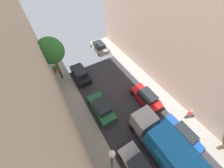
{
  "coord_description": "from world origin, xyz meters",
  "views": [
    {
      "loc": [
        -5.44,
        0.87,
        13.81
      ],
      "look_at": [
        0.33,
        10.38,
        0.5
      ],
      "focal_mm": 20.26,
      "sensor_mm": 36.0,
      "label": 1
    }
  ],
  "objects": [
    {
      "name": "parked_car_left_3",
      "position": [
        -2.7,
        7.77,
        0.72
      ],
      "size": [
        1.78,
        4.2,
        1.57
      ],
      "color": "#1E6638",
      "rests_on": "ground"
    },
    {
      "name": "parked_car_right_3",
      "position": [
        2.7,
        18.78,
        0.72
      ],
      "size": [
        1.78,
        4.2,
        1.57
      ],
      "color": "gray",
      "rests_on": "ground"
    },
    {
      "name": "parked_car_left_2",
      "position": [
        -2.7,
        0.83,
        0.72
      ],
      "size": [
        1.78,
        4.2,
        1.57
      ],
      "color": "silver",
      "rests_on": "ground"
    },
    {
      "name": "delivery_truck",
      "position": [
        0.0,
        1.18,
        1.79
      ],
      "size": [
        2.26,
        6.6,
        3.38
      ],
      "color": "#4C4C51",
      "rests_on": "ground"
    },
    {
      "name": "parked_car_right_1",
      "position": [
        2.7,
        0.89,
        0.72
      ],
      "size": [
        1.78,
        4.2,
        1.57
      ],
      "color": "#194799",
      "rests_on": "ground"
    },
    {
      "name": "lamp_post",
      "position": [
        -4.6,
        2.27,
        3.68
      ],
      "size": [
        0.44,
        0.44,
        5.34
      ],
      "color": "#333338",
      "rests_on": "sidewalk_left"
    },
    {
      "name": "parked_car_right_2",
      "position": [
        2.7,
        6.17,
        0.72
      ],
      "size": [
        1.78,
        4.2,
        1.57
      ],
      "color": "red",
      "rests_on": "ground"
    },
    {
      "name": "parked_car_left_4",
      "position": [
        -2.7,
        14.24,
        0.72
      ],
      "size": [
        1.78,
        4.2,
        1.57
      ],
      "color": "black",
      "rests_on": "ground"
    },
    {
      "name": "street_tree_0",
      "position": [
        -5.12,
        15.51,
        4.79
      ],
      "size": [
        3.22,
        3.22,
        6.28
      ],
      "color": "brown",
      "rests_on": "sidewalk_left"
    },
    {
      "name": "ground",
      "position": [
        0.0,
        0.0,
        0.0
      ],
      "size": [
        32.0,
        32.0,
        0.0
      ],
      "primitive_type": "plane",
      "color": "#2D2D33"
    },
    {
      "name": "pedestrian",
      "position": [
        5.11,
        1.93,
        1.07
      ],
      "size": [
        0.4,
        0.36,
        1.72
      ],
      "color": "#2D334C",
      "rests_on": "sidewalk_right"
    },
    {
      "name": "potted_plant_5",
      "position": [
        -5.54,
        17.36,
        0.73
      ],
      "size": [
        0.68,
        0.68,
        1.03
      ],
      "color": "brown",
      "rests_on": "sidewalk_left"
    },
    {
      "name": "sidewalk_right",
      "position": [
        5.0,
        0.0,
        0.07
      ],
      "size": [
        2.0,
        44.0,
        0.15
      ],
      "primitive_type": "cube",
      "color": "gray",
      "rests_on": "ground"
    }
  ]
}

